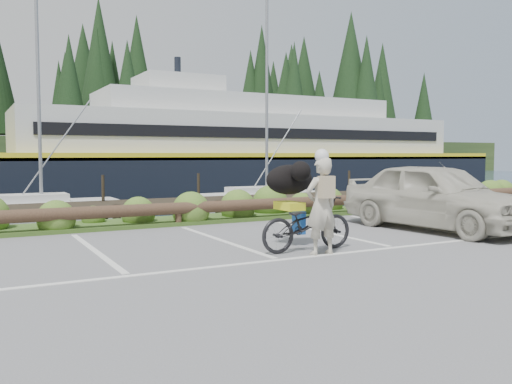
# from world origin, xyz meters

# --- Properties ---
(ground) EXTENTS (72.00, 72.00, 0.00)m
(ground) POSITION_xyz_m (0.00, 0.00, 0.00)
(ground) COLOR #5F5F62
(harbor_backdrop) EXTENTS (170.00, 160.00, 30.00)m
(harbor_backdrop) POSITION_xyz_m (0.39, 78.47, -0.00)
(harbor_backdrop) COLOR #1A2B3E
(harbor_backdrop) RESTS_ON ground
(vegetation_strip) EXTENTS (34.00, 1.60, 0.10)m
(vegetation_strip) POSITION_xyz_m (0.00, 5.30, 0.05)
(vegetation_strip) COLOR #3D5B21
(vegetation_strip) RESTS_ON ground
(log_rail) EXTENTS (32.00, 0.30, 0.60)m
(log_rail) POSITION_xyz_m (0.00, 4.60, 0.00)
(log_rail) COLOR #443021
(log_rail) RESTS_ON ground
(bicycle) EXTENTS (1.95, 0.70, 1.02)m
(bicycle) POSITION_xyz_m (0.92, 0.14, 0.51)
(bicycle) COLOR black
(bicycle) RESTS_ON ground
(cyclist) EXTENTS (0.65, 0.43, 1.76)m
(cyclist) POSITION_xyz_m (0.92, -0.31, 0.88)
(cyclist) COLOR #BDB6A0
(cyclist) RESTS_ON ground
(dog) EXTENTS (0.51, 1.02, 0.59)m
(dog) POSITION_xyz_m (0.91, 0.76, 1.31)
(dog) COLOR black
(dog) RESTS_ON bicycle
(parked_car) EXTENTS (2.37, 4.95, 1.63)m
(parked_car) POSITION_xyz_m (5.20, 1.05, 0.82)
(parked_car) COLOR #BDB8A6
(parked_car) RESTS_ON ground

